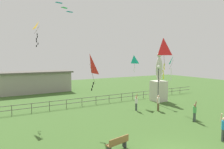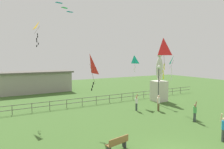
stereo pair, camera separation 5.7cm
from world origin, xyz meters
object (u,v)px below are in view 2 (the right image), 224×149
Objects in this scene: person_2 at (195,111)px; kite_4 at (90,65)px; lamppost at (159,76)px; kite_5 at (173,61)px; person_4 at (158,102)px; statue_monument at (159,85)px; person_1 at (136,102)px; kite_1 at (163,49)px; kite_3 at (134,60)px; person_0 at (224,127)px; kite_2 at (39,27)px; park_bench at (118,143)px.

kite_4 is at bearing 163.77° from person_2.
lamppost is 3.24m from kite_5.
kite_5 is at bearing -22.55° from person_4.
statue_monument is 3.37× the size of person_2.
person_1 is 5.80m from person_2.
kite_1 is (-5.95, -6.81, 2.77)m from lamppost.
statue_monument reaches higher than person_1.
kite_3 is (1.52, 2.58, 4.31)m from person_1.
person_0 is 0.67× the size of kite_1.
statue_monument is 5.56m from kite_5.
lamppost is at bearing -12.93° from kite_2.
statue_monument is 2.16× the size of kite_1.
park_bench is 5.90m from kite_4.
statue_monument is 2.54× the size of kite_2.
kite_2 reaches higher than kite_5.
lamppost is 2.28× the size of kite_3.
park_bench is at bearing -170.80° from kite_1.
kite_4 is (-11.68, -5.19, 2.98)m from statue_monument.
person_1 is at bearing 70.10° from kite_1.
person_4 is 0.59× the size of kite_4.
kite_2 is at bearing 155.40° from kite_5.
kite_3 reaches higher than person_2.
person_0 is at bearing -95.24° from kite_3.
kite_2 is 0.88× the size of kite_4.
kite_4 is 9.76m from kite_5.
person_2 reaches higher than person_4.
kite_5 is at bearing -100.38° from lamppost.
lamppost reaches higher than person_1.
person_4 is at bearing -83.92° from kite_3.
person_1 is 2.27m from person_4.
kite_2 is at bearing 173.56° from kite_3.
park_bench is at bearing -133.44° from person_1.
statue_monument is at bearing 66.92° from person_0.
person_1 is 1.12× the size of person_4.
statue_monument reaches higher than person_2.
kite_3 is at bearing 84.76° from person_0.
person_4 is (1.92, -1.21, 0.03)m from person_1.
kite_1 is at bearing -142.70° from kite_5.
kite_1 reaches higher than person_4.
statue_monument is at bearing 68.52° from person_2.
kite_3 is at bearing 95.29° from person_2.
lamppost is 2.54× the size of person_1.
person_4 is (-1.88, -2.07, -2.40)m from lamppost.
person_1 is 5.67m from kite_5.
person_0 is 0.78× the size of kite_2.
statue_monument is at bearing 24.11° from person_1.
park_bench is at bearing -153.24° from kite_5.
statue_monument is 5.02m from person_4.
kite_1 reaches higher than park_bench.
kite_2 is (-11.01, 9.09, 7.51)m from person_2.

